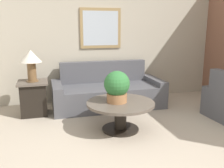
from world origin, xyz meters
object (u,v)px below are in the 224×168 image
object	(u,v)px
table_lamp	(31,60)
coffee_table	(121,110)
side_table	(34,98)
couch_main	(107,93)
potted_plant_on_table	(117,86)

from	to	relation	value
table_lamp	coffee_table	bearing A→B (deg)	-39.95
side_table	table_lamp	world-z (taller)	table_lamp
couch_main	potted_plant_on_table	distance (m)	1.31
side_table	potted_plant_on_table	world-z (taller)	potted_plant_on_table
side_table	potted_plant_on_table	distance (m)	1.71
couch_main	side_table	xyz separation A→B (m)	(-1.43, -0.14, 0.04)
potted_plant_on_table	couch_main	bearing A→B (deg)	82.38
coffee_table	potted_plant_on_table	bearing A→B (deg)	165.34
side_table	table_lamp	xyz separation A→B (m)	(-0.00, 0.00, 0.70)
couch_main	side_table	distance (m)	1.43
table_lamp	potted_plant_on_table	size ratio (longest dim) A/B	1.17
couch_main	coffee_table	xyz separation A→B (m)	(-0.11, -1.24, 0.05)
coffee_table	side_table	distance (m)	1.72
couch_main	table_lamp	size ratio (longest dim) A/B	3.87
table_lamp	potted_plant_on_table	xyz separation A→B (m)	(1.26, -1.09, -0.31)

